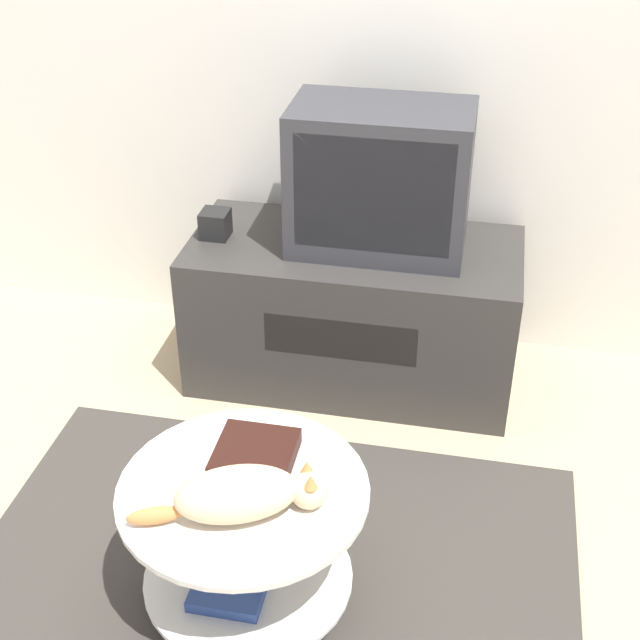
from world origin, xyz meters
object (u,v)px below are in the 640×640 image
at_px(dvd_box, 255,455).
at_px(tv, 380,179).
at_px(cat, 243,494).
at_px(speaker, 215,224).

bearing_deg(dvd_box, tv, 81.10).
bearing_deg(cat, speaker, 87.99).
xyz_separation_m(tv, speaker, (-0.60, -0.04, -0.21)).
xyz_separation_m(dvd_box, cat, (0.02, -0.19, 0.04)).
distance_m(tv, speaker, 0.64).
height_order(tv, dvd_box, tv).
distance_m(tv, cat, 1.34).
bearing_deg(dvd_box, speaker, 112.05).
bearing_deg(speaker, cat, -70.18).
height_order(tv, speaker, tv).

